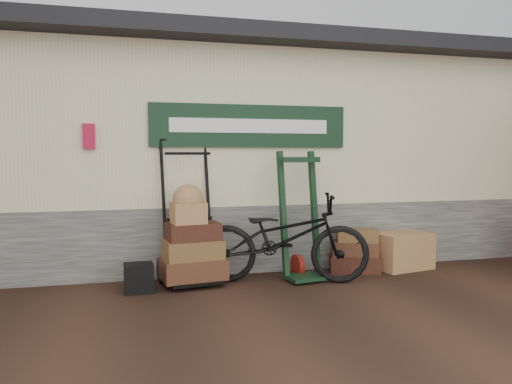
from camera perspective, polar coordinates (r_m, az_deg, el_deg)
ground at (r=5.91m, az=4.57°, el=-11.24°), size 80.00×80.00×0.00m
station_building at (r=8.32m, az=-1.65°, el=4.55°), size 14.40×4.10×3.20m
porter_trolley at (r=6.21m, az=-7.73°, el=-1.93°), size 0.99×0.80×1.82m
green_barrow at (r=6.34m, az=5.16°, el=-2.71°), size 0.65×0.57×1.62m
suitcase_stack at (r=6.92m, az=11.18°, el=-6.50°), size 0.76×0.61×0.58m
wicker_hamper at (r=7.25m, az=16.35°, el=-6.44°), size 0.85×0.65×0.50m
black_trunk at (r=5.97m, az=-13.26°, el=-9.55°), size 0.33×0.29×0.33m
bicycle at (r=6.16m, az=3.14°, el=-4.73°), size 1.30×2.23×1.23m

